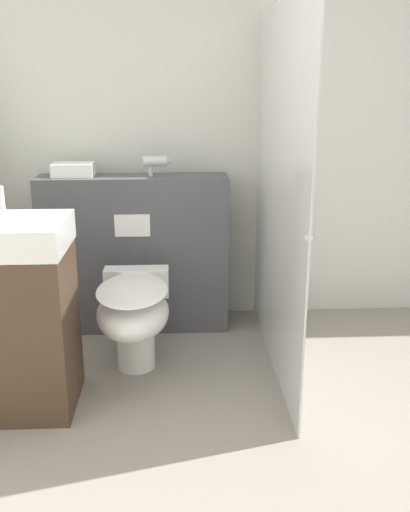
# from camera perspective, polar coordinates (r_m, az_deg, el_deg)

# --- Properties ---
(ground_plane) EXTENTS (12.00, 12.00, 0.00)m
(ground_plane) POSITION_cam_1_polar(r_m,az_deg,el_deg) (2.42, 2.57, -24.10)
(ground_plane) COLOR gray
(wall_back) EXTENTS (8.00, 0.06, 2.50)m
(wall_back) POSITION_cam_1_polar(r_m,az_deg,el_deg) (3.88, -0.03, 11.93)
(wall_back) COLOR silver
(wall_back) RESTS_ON ground_plane
(partition_panel) EXTENTS (1.21, 0.28, 1.03)m
(partition_panel) POSITION_cam_1_polar(r_m,az_deg,el_deg) (3.76, -7.01, 0.21)
(partition_panel) COLOR #4C4C51
(partition_panel) RESTS_ON ground_plane
(shower_glass) EXTENTS (0.04, 1.56, 2.00)m
(shower_glass) POSITION_cam_1_polar(r_m,az_deg,el_deg) (3.15, 7.32, 6.03)
(shower_glass) COLOR silver
(shower_glass) RESTS_ON ground_plane
(toilet) EXTENTS (0.40, 0.69, 0.53)m
(toilet) POSITION_cam_1_polar(r_m,az_deg,el_deg) (3.22, -7.12, -5.71)
(toilet) COLOR white
(toilet) RESTS_ON ground_plane
(sink_vanity) EXTENTS (0.65, 0.48, 1.11)m
(sink_vanity) POSITION_cam_1_polar(r_m,az_deg,el_deg) (2.98, -19.25, -5.70)
(sink_vanity) COLOR #473323
(sink_vanity) RESTS_ON ground_plane
(hair_drier) EXTENTS (0.18, 0.07, 0.13)m
(hair_drier) POSITION_cam_1_polar(r_m,az_deg,el_deg) (3.63, -4.88, 9.37)
(hair_drier) COLOR #B7B7BC
(hair_drier) RESTS_ON partition_panel
(folded_towel) EXTENTS (0.26, 0.18, 0.08)m
(folded_towel) POSITION_cam_1_polar(r_m,az_deg,el_deg) (3.70, -13.02, 8.41)
(folded_towel) COLOR white
(folded_towel) RESTS_ON partition_panel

